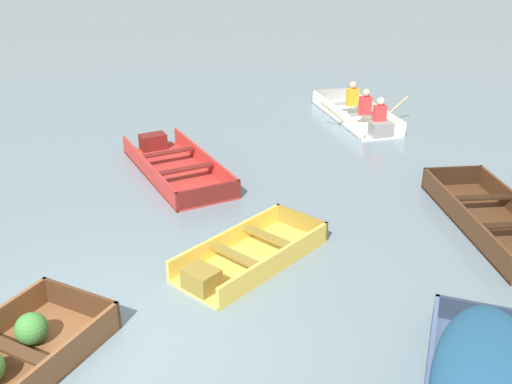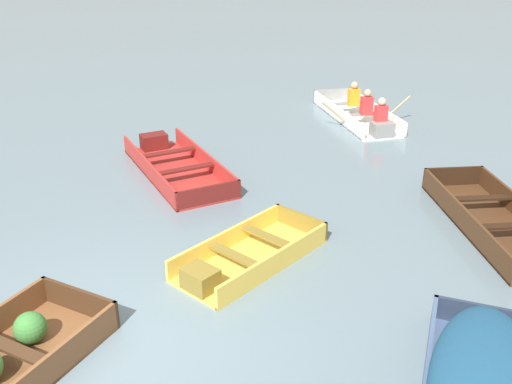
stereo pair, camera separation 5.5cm
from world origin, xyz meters
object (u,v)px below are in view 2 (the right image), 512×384
at_px(skiff_red_far_moored, 175,165).
at_px(skiff_yellow_outer_moored, 246,257).
at_px(skiff_dark_varnish_mid_moored, 498,225).
at_px(rowboat_white_with_crew, 360,114).

height_order(skiff_red_far_moored, skiff_yellow_outer_moored, skiff_red_far_moored).
distance_m(skiff_dark_varnish_mid_moored, rowboat_white_with_crew, 5.97).
xyz_separation_m(skiff_dark_varnish_mid_moored, skiff_red_far_moored, (-5.90, -1.57, -0.01)).
bearing_deg(skiff_dark_varnish_mid_moored, skiff_red_far_moored, -165.10).
relative_size(skiff_dark_varnish_mid_moored, skiff_red_far_moored, 0.90).
relative_size(skiff_red_far_moored, skiff_yellow_outer_moored, 1.46).
bearing_deg(rowboat_white_with_crew, skiff_dark_varnish_mid_moored, -37.77).
bearing_deg(rowboat_white_with_crew, skiff_yellow_outer_moored, -72.15).
relative_size(skiff_dark_varnish_mid_moored, skiff_yellow_outer_moored, 1.31).
xyz_separation_m(skiff_dark_varnish_mid_moored, rowboat_white_with_crew, (-4.72, 3.66, 0.08)).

